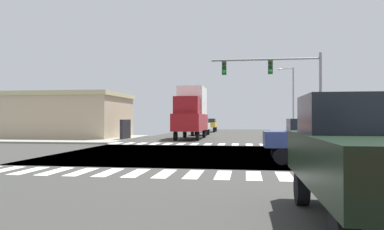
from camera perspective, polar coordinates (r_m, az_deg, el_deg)
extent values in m
cube|color=#333330|center=(19.93, -0.38, -6.05)|extent=(14.00, 90.00, 0.05)
cube|color=#333330|center=(19.93, -0.38, -6.05)|extent=(90.00, 12.00, 0.05)
cube|color=gray|center=(33.21, 25.87, -3.63)|extent=(12.00, 12.00, 0.14)
cube|color=gray|center=(35.48, -18.55, -3.45)|extent=(12.00, 12.00, 0.14)
cube|color=white|center=(15.22, -27.10, -7.59)|extent=(0.50, 2.00, 0.01)
cube|color=white|center=(14.67, -23.88, -7.87)|extent=(0.50, 2.00, 0.01)
cube|color=white|center=(14.17, -20.42, -8.15)|extent=(0.50, 2.00, 0.01)
cube|color=white|center=(13.72, -16.72, -8.41)|extent=(0.50, 2.00, 0.01)
cube|color=white|center=(13.33, -12.77, -8.65)|extent=(0.50, 2.00, 0.01)
cube|color=white|center=(13.01, -8.61, -8.86)|extent=(0.50, 2.00, 0.01)
cube|color=white|center=(12.76, -4.26, -9.03)|extent=(0.50, 2.00, 0.01)
cube|color=white|center=(12.58, 0.25, -9.15)|extent=(0.50, 2.00, 0.01)
cube|color=white|center=(12.48, 4.86, -9.22)|extent=(0.50, 2.00, 0.01)
cube|color=white|center=(12.46, 9.52, -9.23)|extent=(0.50, 2.00, 0.01)
cube|color=white|center=(12.52, 14.16, -9.18)|extent=(0.50, 2.00, 0.01)
cube|color=white|center=(12.66, 18.72, -9.07)|extent=(0.50, 2.00, 0.01)
cube|color=white|center=(12.88, 23.15, -8.91)|extent=(0.50, 2.00, 0.01)
cube|color=white|center=(28.69, -11.61, -4.30)|extent=(0.50, 2.00, 0.01)
cube|color=white|center=(28.36, -9.71, -4.35)|extent=(0.50, 2.00, 0.01)
cube|color=white|center=(28.07, -7.76, -4.39)|extent=(0.50, 2.00, 0.01)
cube|color=white|center=(27.81, -5.77, -4.43)|extent=(0.50, 2.00, 0.01)
cube|color=white|center=(27.59, -3.75, -4.46)|extent=(0.50, 2.00, 0.01)
cube|color=white|center=(27.40, -1.70, -4.49)|extent=(0.50, 2.00, 0.01)
cube|color=white|center=(27.24, 0.38, -4.51)|extent=(0.50, 2.00, 0.01)
cube|color=white|center=(27.12, 2.48, -4.53)|extent=(0.50, 2.00, 0.01)
cube|color=white|center=(27.04, 4.59, -4.54)|extent=(0.50, 2.00, 0.01)
cube|color=white|center=(26.99, 6.72, -4.54)|extent=(0.50, 2.00, 0.01)
cube|color=white|center=(26.98, 8.85, -4.54)|extent=(0.50, 2.00, 0.01)
cube|color=white|center=(27.01, 10.98, -4.53)|extent=(0.50, 2.00, 0.01)
cube|color=white|center=(27.08, 13.10, -4.52)|extent=(0.50, 2.00, 0.01)
cube|color=white|center=(27.18, 15.21, -4.50)|extent=(0.50, 2.00, 0.01)
cylinder|color=gray|center=(27.45, 19.28, 2.37)|extent=(0.20, 0.20, 6.54)
cylinder|color=gray|center=(27.28, 11.21, 8.43)|extent=(7.69, 0.14, 0.14)
cube|color=#1E5123|center=(27.22, 12.03, 7.28)|extent=(0.32, 0.40, 1.00)
sphere|color=black|center=(27.02, 12.06, 8.00)|extent=(0.22, 0.22, 0.22)
sphere|color=black|center=(26.98, 12.06, 7.35)|extent=(0.22, 0.22, 0.22)
sphere|color=green|center=(26.94, 12.07, 6.69)|extent=(0.22, 0.22, 0.22)
cube|color=#1E5123|center=(27.21, 5.01, 7.27)|extent=(0.32, 0.40, 1.00)
sphere|color=black|center=(27.01, 4.97, 7.99)|extent=(0.22, 0.22, 0.22)
sphere|color=black|center=(26.97, 4.98, 7.34)|extent=(0.22, 0.22, 0.22)
sphere|color=green|center=(26.92, 4.98, 6.69)|extent=(0.22, 0.22, 0.22)
cylinder|color=gray|center=(40.66, 15.41, 1.97)|extent=(0.16, 0.16, 7.31)
cylinder|color=gray|center=(40.89, 14.41, 6.96)|extent=(1.40, 0.10, 0.10)
ellipsoid|color=silver|center=(40.82, 13.43, 6.90)|extent=(0.60, 0.32, 0.20)
cube|color=tan|center=(38.44, -21.35, -0.41)|extent=(14.61, 7.98, 3.91)
cube|color=#BDB483|center=(38.51, -21.34, 2.80)|extent=(14.91, 8.28, 0.40)
cube|color=black|center=(32.11, -10.27, -2.30)|extent=(0.24, 2.20, 1.80)
cylinder|color=black|center=(39.74, 2.12, -2.78)|extent=(0.26, 0.68, 0.68)
cylinder|color=black|center=(39.92, 0.06, -2.77)|extent=(0.26, 0.68, 0.68)
cylinder|color=black|center=(42.65, 2.54, -2.62)|extent=(0.26, 0.68, 0.68)
cylinder|color=black|center=(42.81, 0.62, -2.62)|extent=(0.26, 0.68, 0.68)
cube|color=silver|center=(41.25, 1.34, -1.76)|extent=(1.80, 4.30, 0.66)
cube|color=black|center=(41.25, 1.34, -0.93)|extent=(1.55, 2.24, 0.54)
cylinder|color=black|center=(24.88, 24.09, -3.99)|extent=(0.74, 0.26, 0.74)
cylinder|color=black|center=(23.38, 25.14, -4.21)|extent=(0.74, 0.26, 0.74)
cylinder|color=black|center=(50.46, 3.43, -2.30)|extent=(0.26, 0.68, 0.68)
cylinder|color=black|center=(50.60, 1.81, -2.30)|extent=(0.26, 0.68, 0.68)
cylinder|color=black|center=(53.37, 3.70, -2.21)|extent=(0.26, 0.68, 0.68)
cylinder|color=black|center=(53.50, 2.16, -2.20)|extent=(0.26, 0.68, 0.68)
cube|color=yellow|center=(51.96, 2.78, -1.51)|extent=(1.80, 4.30, 0.66)
cube|color=black|center=(51.95, 2.78, -0.85)|extent=(1.55, 2.24, 0.54)
cylinder|color=black|center=(15.54, 13.70, -6.24)|extent=(0.68, 0.26, 0.68)
cylinder|color=black|center=(16.97, 13.24, -5.76)|extent=(0.68, 0.26, 0.68)
cylinder|color=black|center=(16.08, 24.19, -6.02)|extent=(0.68, 0.26, 0.68)
cylinder|color=black|center=(17.47, 22.89, -5.58)|extent=(0.68, 0.26, 0.68)
cube|color=navy|center=(16.40, 18.56, -3.58)|extent=(4.30, 1.80, 0.66)
cube|color=black|center=(16.38, 18.55, -1.49)|extent=(2.24, 1.55, 0.54)
cylinder|color=black|center=(8.54, 16.60, -10.75)|extent=(0.26, 0.74, 0.74)
cylinder|color=black|center=(8.91, 27.00, -10.28)|extent=(0.26, 0.74, 0.74)
cube|color=black|center=(6.92, 25.30, -6.44)|extent=(2.00, 5.10, 0.86)
cube|color=black|center=(7.74, 23.34, 0.13)|extent=(1.76, 1.79, 0.75)
cylinder|color=black|center=(31.31, 0.89, -3.27)|extent=(0.26, 0.80, 0.80)
cylinder|color=black|center=(31.61, -2.57, -3.24)|extent=(0.26, 0.80, 0.80)
cylinder|color=black|center=(36.16, 1.89, -2.90)|extent=(0.26, 0.80, 0.80)
cylinder|color=black|center=(36.43, -1.12, -2.89)|extent=(0.26, 0.80, 0.80)
cube|color=maroon|center=(33.83, -0.19, -1.13)|extent=(2.40, 7.20, 1.49)
cube|color=white|center=(34.94, 0.07, 2.21)|extent=(2.30, 4.18, 2.56)
cube|color=maroon|center=(31.71, -0.77, 1.51)|extent=(2.11, 2.02, 1.49)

